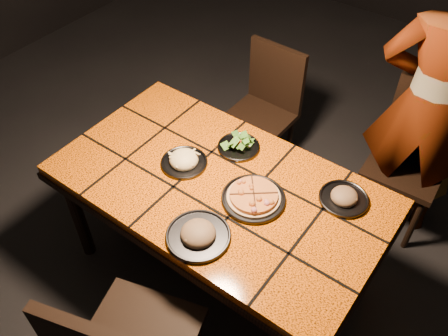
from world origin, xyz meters
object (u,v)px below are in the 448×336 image
Objects in this scene: dining_table at (219,194)px; plate_pasta at (184,161)px; chair_far_left at (266,103)px; chair_far_right at (414,149)px; diner at (430,107)px; plate_pizza at (254,197)px.

dining_table is 6.91× the size of plate_pasta.
plate_pasta is at bearing -83.10° from chair_far_left.
chair_far_right is 3.97× the size of plate_pasta.
diner is at bearing -89.12° from chair_far_right.
chair_far_left is at bearing -6.17° from diner.
chair_far_left is at bearing 108.58° from dining_table.
dining_table is 0.24m from plate_pasta.
plate_pasta is (0.10, -0.94, 0.26)m from chair_far_left.
diner is 7.34× the size of plate_pasta.
dining_table is 1.74× the size of chair_far_right.
chair_far_left is at bearing 95.89° from plate_pasta.
chair_far_left is (-0.32, 0.94, -0.16)m from dining_table.
diner is 4.87× the size of plate_pizza.
dining_table is 0.94× the size of diner.
chair_far_left is 3.78× the size of plate_pasta.
chair_far_left is 1.09m from plate_pizza.
chair_far_right is (0.63, 1.05, -0.14)m from dining_table.
chair_far_left reaches higher than dining_table.
chair_far_left is 0.95× the size of chair_far_right.
chair_far_right is 2.64× the size of plate_pizza.
plate_pasta is (-0.85, -1.03, -0.09)m from diner.
dining_table is at bearing -0.16° from plate_pasta.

